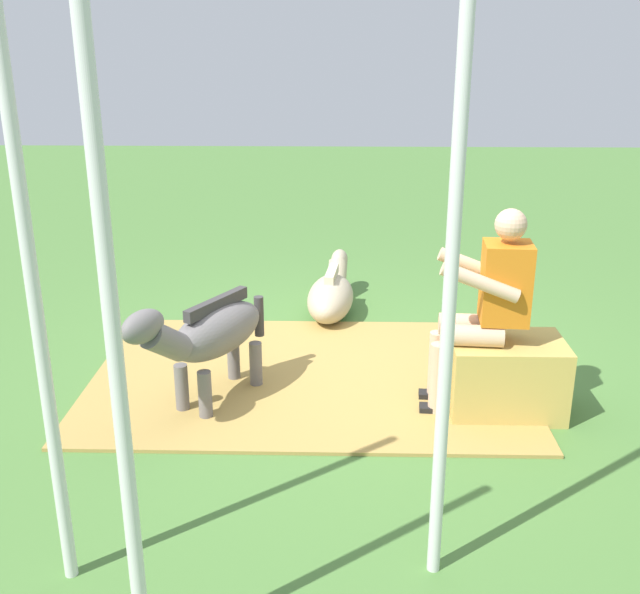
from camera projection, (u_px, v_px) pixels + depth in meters
ground_plane at (345, 367)px, 5.65m from camera, size 24.00×24.00×0.00m
hay_patch at (308, 376)px, 5.48m from camera, size 3.15×2.17×0.02m
hay_bale at (505, 376)px, 4.92m from camera, size 0.75×0.51×0.51m
person_seated at (486, 302)px, 4.76m from camera, size 0.68×0.45×1.39m
pony_standing at (209, 334)px, 4.92m from camera, size 0.84×1.21×0.87m
pony_lying at (332, 294)px, 6.69m from camera, size 0.49×1.35×0.42m
tent_pole_left at (448, 318)px, 3.09m from camera, size 0.06×0.06×2.55m
tent_pole_right at (38, 322)px, 3.05m from camera, size 0.06×0.06×2.55m
tent_pole_mid at (117, 375)px, 2.57m from camera, size 0.06×0.06×2.55m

